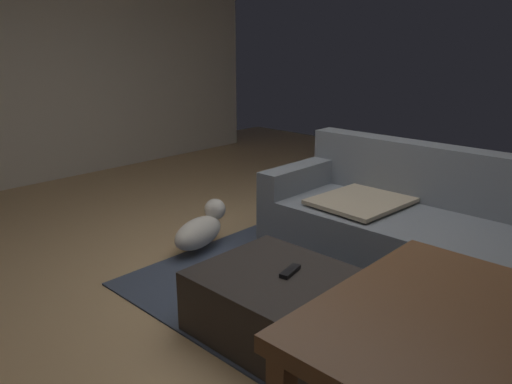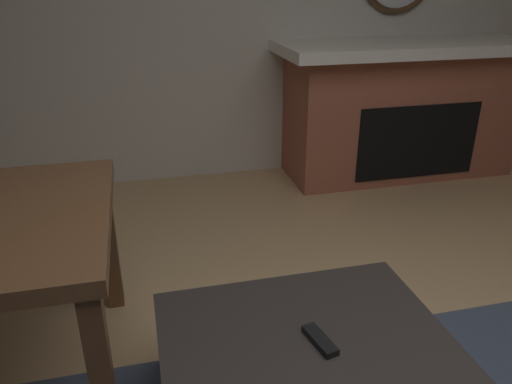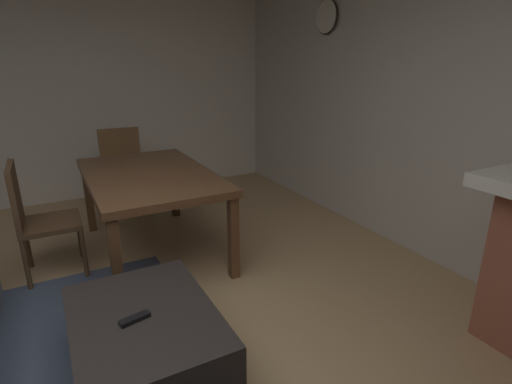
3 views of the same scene
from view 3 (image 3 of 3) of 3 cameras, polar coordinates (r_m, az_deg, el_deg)
name	(u,v)px [view 3 (image 3 of 3)]	position (r m, az deg, el deg)	size (l,w,h in m)	color
wall_right_window_side	(28,96)	(5.27, -30.02, 11.87)	(0.12, 6.30, 2.54)	white
ottoman_coffee_table	(146,342)	(2.41, -15.56, -20.07)	(0.99, 0.74, 0.36)	#2D2826
tv_remote	(135,319)	(2.26, -17.05, -17.02)	(0.05, 0.16, 0.02)	black
dining_table	(149,181)	(3.54, -15.12, 1.56)	(1.63, 1.00, 0.74)	brown
dining_chair_east	(123,166)	(4.72, -18.54, 3.63)	(0.44, 0.44, 0.93)	brown
dining_chair_north	(35,214)	(3.50, -29.17, -2.82)	(0.45, 0.45, 0.93)	#513823
wall_clock	(327,16)	(4.55, 10.14, 23.60)	(0.35, 0.03, 0.35)	silver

